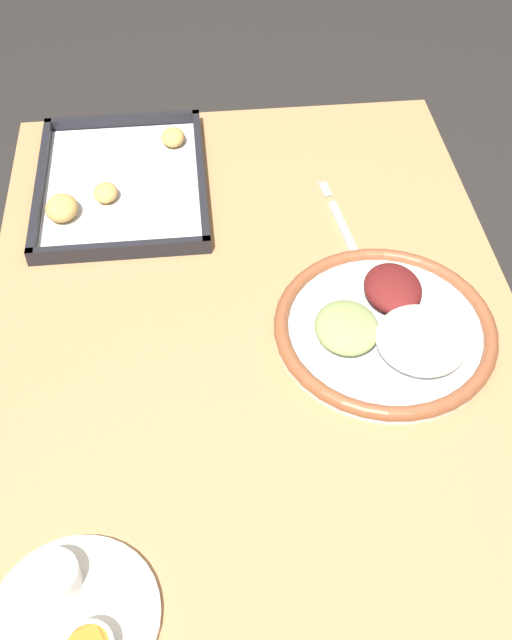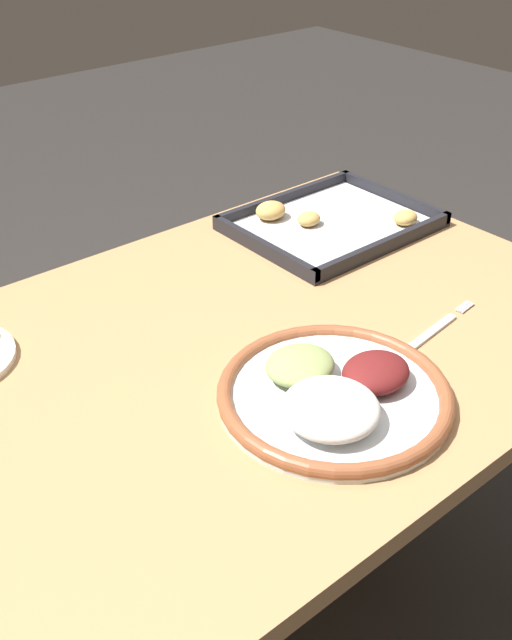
{
  "view_description": "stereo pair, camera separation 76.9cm",
  "coord_description": "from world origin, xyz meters",
  "views": [
    {
      "loc": [
        -0.66,
        0.07,
        1.5
      ],
      "look_at": [
        -0.01,
        0.0,
        0.76
      ],
      "focal_mm": 42.0,
      "sensor_mm": 36.0,
      "label": 1
    },
    {
      "loc": [
        -0.57,
        -0.68,
        1.34
      ],
      "look_at": [
        -0.01,
        0.0,
        0.76
      ],
      "focal_mm": 42.0,
      "sensor_mm": 36.0,
      "label": 2
    }
  ],
  "objects": [
    {
      "name": "dinner_plate",
      "position": [
        -0.02,
        -0.18,
        0.74
      ],
      "size": [
        0.3,
        0.3,
        0.05
      ],
      "color": "silver",
      "rests_on": "dining_table"
    },
    {
      "name": "fork",
      "position": [
        0.18,
        -0.16,
        0.73
      ],
      "size": [
        0.22,
        0.04,
        0.0
      ],
      "rotation": [
        0.0,
        0.0,
        0.13
      ],
      "color": "silver",
      "rests_on": "dining_table"
    },
    {
      "name": "dining_table",
      "position": [
        0.0,
        0.0,
        0.61
      ],
      "size": [
        1.07,
        0.74,
        0.73
      ],
      "color": "#AD7F51",
      "rests_on": "ground_plane"
    },
    {
      "name": "baking_tray",
      "position": [
        0.33,
        0.19,
        0.74
      ],
      "size": [
        0.34,
        0.27,
        0.04
      ],
      "color": "black",
      "rests_on": "dining_table"
    }
  ]
}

